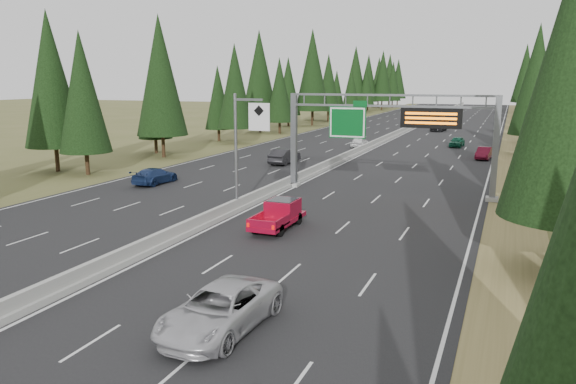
{
  "coord_description": "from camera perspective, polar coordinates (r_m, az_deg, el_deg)",
  "views": [
    {
      "loc": [
        17.14,
        -8.65,
        8.95
      ],
      "look_at": [
        5.77,
        20.0,
        2.78
      ],
      "focal_mm": 35.0,
      "sensor_mm": 36.0,
      "label": 1
    }
  ],
  "objects": [
    {
      "name": "tree_row_right",
      "position": [
        83.93,
        25.45,
        10.29
      ],
      "size": [
        10.96,
        242.66,
        18.88
      ],
      "color": "black",
      "rests_on": "ground"
    },
    {
      "name": "road",
      "position": [
        90.73,
        10.71,
        5.49
      ],
      "size": [
        32.0,
        260.0,
        0.08
      ],
      "primitive_type": "cube",
      "color": "black",
      "rests_on": "ground"
    },
    {
      "name": "car_onc_white",
      "position": [
        75.71,
        7.3,
        5.05
      ],
      "size": [
        1.71,
        4.21,
        1.43
      ],
      "primitive_type": "imported",
      "rotation": [
        0.0,
        0.0,
        3.14
      ],
      "color": "white",
      "rests_on": "road"
    },
    {
      "name": "silver_minivan",
      "position": [
        20.68,
        -6.92,
        -11.73
      ],
      "size": [
        2.95,
        5.89,
        1.6
      ],
      "primitive_type": "imported",
      "rotation": [
        0.0,
        0.0,
        -0.05
      ],
      "color": "#B5B4B9",
      "rests_on": "road"
    },
    {
      "name": "car_onc_near",
      "position": [
        60.41,
        -0.35,
        3.66
      ],
      "size": [
        1.94,
        5.04,
        1.64
      ],
      "primitive_type": "imported",
      "rotation": [
        0.0,
        0.0,
        3.1
      ],
      "color": "black",
      "rests_on": "road"
    },
    {
      "name": "shoulder_left",
      "position": [
        95.71,
        0.15,
        5.97
      ],
      "size": [
        3.6,
        260.0,
        0.06
      ],
      "primitive_type": "cube",
      "color": "#525628",
      "rests_on": "ground"
    },
    {
      "name": "car_ahead_dkgrey",
      "position": [
        103.17,
        15.07,
        6.44
      ],
      "size": [
        2.69,
        5.61,
        1.58
      ],
      "primitive_type": "imported",
      "rotation": [
        0.0,
        0.0,
        -0.09
      ],
      "color": "black",
      "rests_on": "road"
    },
    {
      "name": "tree_row_left",
      "position": [
        94.17,
        -2.91,
        11.4
      ],
      "size": [
        11.44,
        240.19,
        18.71
      ],
      "color": "black",
      "rests_on": "ground"
    },
    {
      "name": "car_ahead_white",
      "position": [
        128.52,
        15.52,
        7.29
      ],
      "size": [
        2.94,
        5.61,
        1.51
      ],
      "primitive_type": "imported",
      "rotation": [
        0.0,
        0.0,
        0.08
      ],
      "color": "silver",
      "rests_on": "road"
    },
    {
      "name": "car_onc_far",
      "position": [
        108.95,
        6.21,
        6.96
      ],
      "size": [
        2.4,
        5.12,
        1.42
      ],
      "primitive_type": "imported",
      "rotation": [
        0.0,
        0.0,
        3.15
      ],
      "color": "black",
      "rests_on": "road"
    },
    {
      "name": "car_onc_blue",
      "position": [
        50.05,
        -13.36,
        1.62
      ],
      "size": [
        2.12,
        4.89,
        1.4
      ],
      "primitive_type": "imported",
      "rotation": [
        0.0,
        0.0,
        3.11
      ],
      "color": "navy",
      "rests_on": "road"
    },
    {
      "name": "red_pickup",
      "position": [
        34.28,
        -0.78,
        -2.09
      ],
      "size": [
        1.82,
        5.1,
        1.66
      ],
      "color": "black",
      "rests_on": "road"
    },
    {
      "name": "shoulder_right",
      "position": [
        89.1,
        22.04,
        4.75
      ],
      "size": [
        3.6,
        260.0,
        0.06
      ],
      "primitive_type": "cube",
      "color": "olive",
      "rests_on": "ground"
    },
    {
      "name": "car_ahead_green",
      "position": [
        79.24,
        16.79,
        4.91
      ],
      "size": [
        1.97,
        4.14,
        1.37
      ],
      "primitive_type": "imported",
      "rotation": [
        0.0,
        0.0,
        -0.09
      ],
      "color": "#13553B",
      "rests_on": "road"
    },
    {
      "name": "sign_gantry",
      "position": [
        44.46,
        10.99,
        6.36
      ],
      "size": [
        16.75,
        0.98,
        7.8
      ],
      "color": "slate",
      "rests_on": "road"
    },
    {
      "name": "median_barrier",
      "position": [
        90.7,
        10.72,
        5.73
      ],
      "size": [
        0.7,
        260.0,
        0.85
      ],
      "color": "gray",
      "rests_on": "road"
    },
    {
      "name": "hov_sign_pole",
      "position": [
        37.71,
        -4.56,
        4.85
      ],
      "size": [
        2.8,
        0.5,
        8.0
      ],
      "color": "slate",
      "rests_on": "road"
    },
    {
      "name": "car_ahead_dkred",
      "position": [
        67.82,
        19.3,
        3.75
      ],
      "size": [
        1.85,
        4.25,
        1.36
      ],
      "primitive_type": "imported",
      "rotation": [
        0.0,
        0.0,
        -0.1
      ],
      "color": "#5C0D1F",
      "rests_on": "road"
    },
    {
      "name": "car_ahead_far",
      "position": [
        130.19,
        16.46,
        7.27
      ],
      "size": [
        1.89,
        4.22,
        1.41
      ],
      "primitive_type": "imported",
      "rotation": [
        0.0,
        0.0,
        -0.06
      ],
      "color": "black",
      "rests_on": "road"
    }
  ]
}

